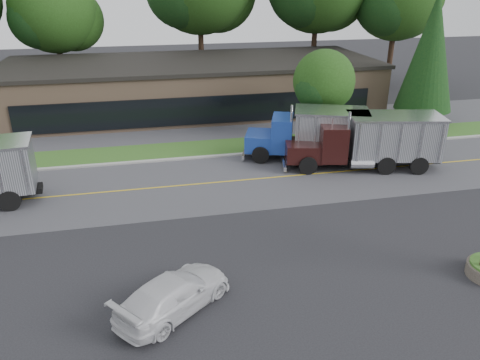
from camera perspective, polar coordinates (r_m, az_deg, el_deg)
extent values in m
plane|color=#2B2B30|center=(19.37, -2.19, -11.26)|extent=(140.00, 140.00, 0.00)
cube|color=#5A5A5F|center=(27.17, -5.57, -0.56)|extent=(60.00, 8.00, 0.02)
cube|color=gold|center=(27.17, -5.57, -0.56)|extent=(60.00, 0.12, 0.01)
cube|color=#9E9E99|center=(31.04, -6.53, 2.55)|extent=(60.00, 0.30, 0.12)
cube|color=#3A6021|center=(32.72, -6.88, 3.65)|extent=(60.00, 3.40, 0.03)
cube|color=#5A5A5F|center=(37.45, -7.68, 6.19)|extent=(60.00, 7.00, 0.02)
cube|color=#9A795E|center=(42.91, -5.85, 11.27)|extent=(32.00, 12.00, 4.00)
cylinder|color=#382619|center=(50.99, -20.81, 12.08)|extent=(0.56, 0.56, 4.39)
sphere|color=#1C3B10|center=(50.30, -21.83, 18.71)|extent=(8.03, 8.03, 8.03)
sphere|color=#1C3B10|center=(51.16, -19.76, 17.91)|extent=(6.02, 6.02, 6.02)
sphere|color=black|center=(49.81, -23.30, 17.58)|extent=(5.52, 5.52, 5.52)
cylinder|color=#382619|center=(50.78, -4.70, 14.29)|extent=(0.56, 0.56, 5.86)
cylinder|color=#382619|center=(52.77, 8.90, 14.43)|extent=(0.56, 0.56, 5.82)
cylinder|color=#382619|center=(54.43, 17.76, 13.49)|extent=(0.56, 0.56, 5.07)
sphere|color=#1C3B10|center=(55.70, 19.57, 19.44)|extent=(6.95, 6.95, 6.95)
sphere|color=black|center=(52.35, 17.63, 19.81)|extent=(6.37, 6.37, 6.37)
cylinder|color=#382619|center=(41.94, 21.13, 7.42)|extent=(0.44, 0.44, 1.00)
cone|color=black|center=(40.95, 22.20, 14.30)|extent=(4.51, 4.51, 9.22)
cylinder|color=#382619|center=(34.63, 9.81, 6.65)|extent=(0.56, 0.56, 2.36)
sphere|color=#1C3B10|center=(33.85, 10.19, 11.84)|extent=(4.31, 4.31, 4.31)
sphere|color=#1C3B10|center=(34.76, 11.05, 11.17)|extent=(3.23, 3.23, 3.23)
sphere|color=black|center=(33.32, 9.30, 11.00)|extent=(2.96, 2.96, 2.96)
cube|color=black|center=(30.97, 8.38, 3.52)|extent=(7.32, 3.46, 0.28)
cube|color=#1B3B98|center=(30.89, 2.43, 4.79)|extent=(2.45, 2.77, 1.10)
cube|color=#1B3B98|center=(30.61, 5.17, 5.72)|extent=(2.03, 2.70, 2.20)
cube|color=black|center=(30.52, 4.13, 6.49)|extent=(0.77, 2.00, 0.90)
cube|color=silver|center=(30.57, 10.97, 5.94)|extent=(5.02, 3.86, 2.50)
cube|color=silver|center=(30.21, 11.16, 8.29)|extent=(5.21, 4.05, 0.12)
cylinder|color=black|center=(32.14, 2.89, 4.50)|extent=(1.15, 0.70, 1.10)
cylinder|color=black|center=(29.98, 2.51, 3.08)|extent=(1.15, 0.70, 1.10)
cylinder|color=black|center=(32.13, 11.25, 4.06)|extent=(1.15, 0.70, 1.10)
cylinder|color=black|center=(29.97, 11.46, 2.60)|extent=(1.15, 0.70, 1.10)
cube|color=black|center=(30.36, 15.03, 2.53)|extent=(9.07, 2.93, 0.28)
cube|color=black|center=(29.40, 7.68, 3.60)|extent=(2.61, 2.71, 1.10)
cube|color=black|center=(29.49, 11.18, 4.66)|extent=(2.06, 2.68, 2.20)
cube|color=black|center=(29.24, 9.90, 5.42)|extent=(0.51, 2.06, 0.90)
cube|color=silver|center=(30.34, 18.21, 5.04)|extent=(5.83, 3.61, 2.50)
cube|color=silver|center=(29.97, 18.52, 7.39)|extent=(6.01, 3.79, 0.12)
cylinder|color=black|center=(30.69, 7.73, 3.37)|extent=(1.15, 0.58, 1.10)
cylinder|color=black|center=(28.56, 8.29, 1.77)|extent=(1.15, 0.58, 1.10)
cylinder|color=black|center=(31.94, 17.97, 3.22)|extent=(1.15, 0.58, 1.10)
cylinder|color=black|center=(29.91, 19.21, 1.68)|extent=(1.15, 0.58, 1.10)
imported|color=silver|center=(17.31, -8.07, -13.56)|extent=(4.84, 4.43, 1.36)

